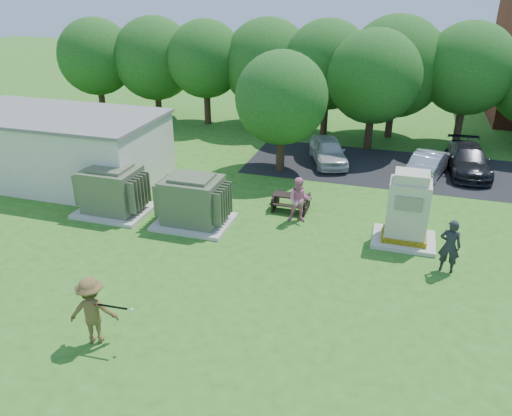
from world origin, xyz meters
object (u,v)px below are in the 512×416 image
(transformer_right, at_px, (193,202))
(person_at_picnic, at_px, (299,200))
(batter, at_px, (93,311))
(generator_cabinet, at_px, (407,212))
(car_white, at_px, (328,151))
(transformer_left, at_px, (113,191))
(person_by_generator, at_px, (450,246))
(picnic_table, at_px, (291,200))
(car_dark, at_px, (468,160))
(car_silver_a, at_px, (430,163))

(transformer_right, distance_m, person_at_picnic, 4.30)
(batter, relative_size, person_at_picnic, 1.05)
(generator_cabinet, bearing_deg, car_white, 118.33)
(transformer_right, relative_size, batter, 1.50)
(transformer_left, xyz_separation_m, person_by_generator, (13.43, -0.79, -0.00))
(person_at_picnic, bearing_deg, transformer_left, -179.39)
(transformer_left, bearing_deg, picnic_table, 18.98)
(person_by_generator, height_order, person_at_picnic, person_by_generator)
(picnic_table, relative_size, person_by_generator, 0.83)
(transformer_right, height_order, person_by_generator, transformer_right)
(car_dark, bearing_deg, transformer_right, -143.77)
(transformer_left, bearing_deg, generator_cabinet, 4.44)
(picnic_table, distance_m, car_dark, 10.37)
(picnic_table, distance_m, person_by_generator, 7.08)
(transformer_right, xyz_separation_m, person_by_generator, (9.73, -0.79, -0.00))
(transformer_left, bearing_deg, car_dark, 32.82)
(batter, xyz_separation_m, car_dark, (10.75, 17.00, -0.32))
(transformer_right, bearing_deg, generator_cabinet, 6.42)
(transformer_left, xyz_separation_m, picnic_table, (7.17, 2.47, -0.54))
(batter, relative_size, car_silver_a, 0.51)
(generator_cabinet, xyz_separation_m, car_dark, (2.81, 8.59, -0.55))
(person_at_picnic, distance_m, car_dark, 10.71)
(picnic_table, bearing_deg, car_dark, 42.89)
(batter, bearing_deg, car_silver_a, -138.72)
(generator_cabinet, height_order, picnic_table, generator_cabinet)
(picnic_table, xyz_separation_m, car_white, (0.52, 6.37, 0.26))
(transformer_left, bearing_deg, car_silver_a, 33.76)
(transformer_right, relative_size, picnic_table, 1.87)
(generator_cabinet, xyz_separation_m, person_by_generator, (1.47, -1.72, -0.27))
(picnic_table, relative_size, car_silver_a, 0.41)
(transformer_right, distance_m, generator_cabinet, 8.31)
(batter, xyz_separation_m, person_at_picnic, (3.73, 8.92, -0.05))
(transformer_right, xyz_separation_m, picnic_table, (3.47, 2.47, -0.54))
(transformer_left, relative_size, car_silver_a, 0.77)
(transformer_left, bearing_deg, batter, -61.77)
(transformer_left, xyz_separation_m, generator_cabinet, (11.96, 0.93, 0.27))
(person_at_picnic, bearing_deg, batter, -122.65)
(car_silver_a, xyz_separation_m, car_dark, (1.87, 0.90, 0.04))
(generator_cabinet, xyz_separation_m, picnic_table, (-4.79, 1.54, -0.81))
(person_by_generator, bearing_deg, transformer_left, 5.88)
(transformer_left, bearing_deg, person_at_picnic, 10.58)
(generator_cabinet, bearing_deg, person_by_generator, -49.50)
(picnic_table, height_order, person_by_generator, person_by_generator)
(transformer_left, relative_size, generator_cabinet, 1.06)
(person_by_generator, distance_m, car_silver_a, 9.43)
(transformer_right, distance_m, picnic_table, 4.29)
(transformer_right, height_order, car_dark, transformer_right)
(transformer_right, bearing_deg, car_white, 65.69)
(picnic_table, xyz_separation_m, batter, (-3.15, -9.94, 0.57))
(transformer_left, xyz_separation_m, batter, (4.01, -7.48, 0.03))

